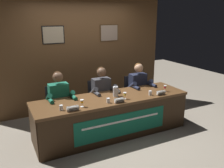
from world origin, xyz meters
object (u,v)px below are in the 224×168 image
Objects in this scene: chair_right at (134,96)px; panelist_left at (60,99)px; nameplate_left at (73,109)px; chair_center at (99,102)px; juice_glass_center at (125,94)px; water_pitcher_central at (116,91)px; conference_table at (115,110)px; juice_glass_left at (82,102)px; water_cup_left at (61,108)px; nameplate_right at (161,93)px; panelist_center at (103,92)px; water_cup_right at (150,93)px; chair_left at (58,109)px; juice_glass_right at (165,87)px; panelist_right at (140,87)px; water_cup_center at (108,101)px; nameplate_center at (120,100)px.

panelist_left is at bearing -173.55° from chair_right.
nameplate_left is 0.23× the size of chair_right.
chair_center is 0.91m from juice_glass_center.
water_pitcher_central reaches higher than nameplate_left.
conference_table is 23.67× the size of juice_glass_left.
conference_table is 0.75m from juice_glass_left.
water_cup_left reaches higher than nameplate_right.
panelist_center reaches higher than water_cup_right.
chair_right is 0.99m from nameplate_right.
juice_glass_right is (1.97, -0.78, 0.39)m from chair_left.
chair_right reaches higher than juice_glass_left.
nameplate_right is at bearing -46.07° from chair_center.
water_cup_left is 1.35m from chair_center.
panelist_left and panelist_right have the same top height.
water_cup_center is (-0.20, -0.86, 0.34)m from chair_center.
panelist_left is 5.77× the size of water_pitcher_central.
juice_glass_left is at bearing -163.16° from water_pitcher_central.
water_cup_center is at bearing -51.67° from chair_left.
panelist_left is at bearing 149.60° from conference_table.
water_cup_center is 0.90m from water_cup_right.
juice_glass_center is 0.74m from nameplate_right.
water_pitcher_central is (0.75, 0.23, 0.01)m from juice_glass_left.
nameplate_center is 0.35m from water_pitcher_central.
juice_glass_left reaches higher than nameplate_right.
water_cup_center reaches higher than nameplate_left.
chair_left is at bearing 90.00° from panelist_left.
chair_right reaches higher than juice_glass_right.
nameplate_center is at bearing -106.28° from water_pitcher_central.
water_cup_left is at bearing -99.77° from chair_left.
nameplate_left is at bearing -176.32° from water_cup_right.
conference_table is 2.42× the size of panelist_right.
chair_center is at bearing 88.77° from nameplate_center.
water_cup_left is 2.12m from juice_glass_right.
conference_table is at bearing 14.63° from nameplate_left.
panelist_center reaches higher than conference_table.
juice_glass_center is (0.16, -0.10, 0.32)m from conference_table.
nameplate_center is (-0.02, -0.94, 0.35)m from chair_center.
panelist_center is at bearing 180.00° from panelist_right.
nameplate_left is 1.89m from panelist_right.
panelist_right is at bearing 31.43° from water_cup_center.
nameplate_right is at bearing 0.50° from nameplate_left.
water_cup_center is 1.42m from chair_right.
juice_glass_center is 1.46× the size of water_cup_right.
water_cup_right reaches higher than nameplate_center.
water_cup_center is 0.69× the size of juice_glass_right.
chair_left is at bearing 173.55° from panelist_right.
nameplate_center is 0.22m from juice_glass_center.
panelist_right reaches higher than chair_center.
juice_glass_left is 0.14× the size of chair_center.
juice_glass_left is 0.59× the size of water_pitcher_central.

